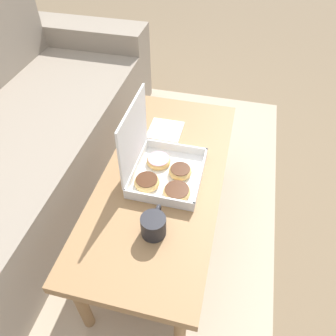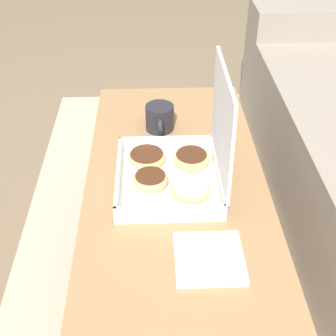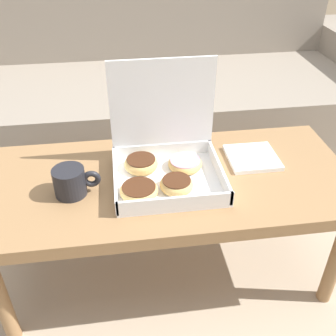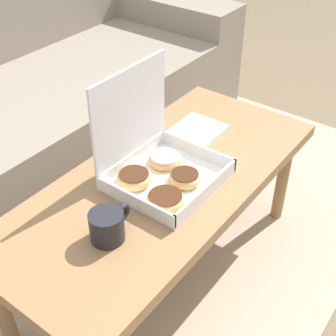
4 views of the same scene
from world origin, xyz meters
name	(u,v)px [view 2 (image 2 of 4)]	position (x,y,z in m)	size (l,w,h in m)	color
ground_plane	(191,283)	(0.00, 0.00, 0.00)	(12.00, 12.00, 0.00)	#756047
area_rug	(282,279)	(0.00, 0.30, 0.01)	(2.54, 1.79, 0.01)	tan
coffee_table	(176,196)	(0.00, -0.05, 0.38)	(1.11, 0.49, 0.42)	#997047
pastry_box	(179,164)	(-0.01, -0.05, 0.48)	(0.31, 0.28, 0.32)	white
coffee_mug	(160,118)	(-0.28, -0.09, 0.46)	(0.13, 0.09, 0.08)	#232328
napkin_stack	(209,258)	(0.28, 0.01, 0.43)	(0.15, 0.15, 0.01)	white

